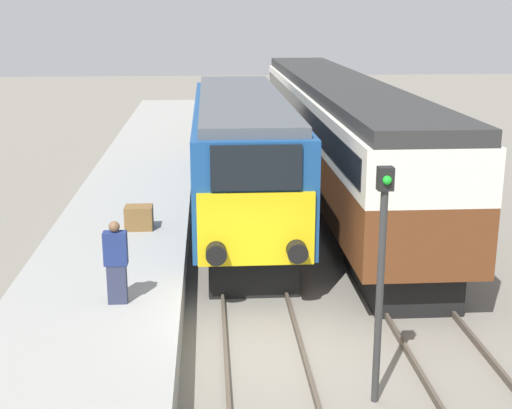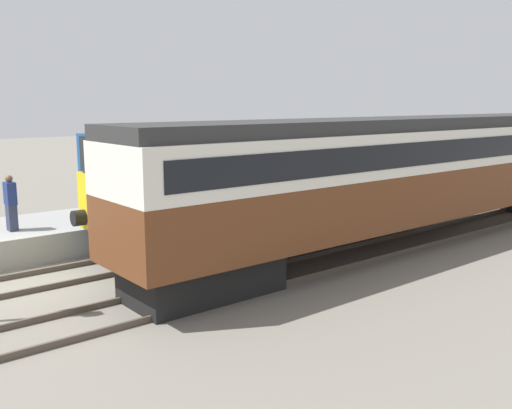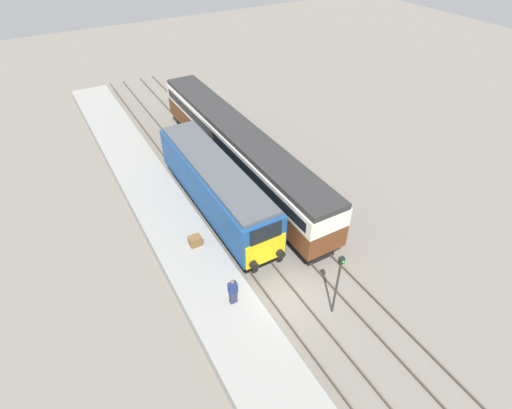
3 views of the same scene
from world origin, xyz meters
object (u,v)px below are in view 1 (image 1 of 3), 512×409
object	(u,v)px
locomotive	(242,154)
passenger_carriage	(336,124)
signal_post	(381,267)
luggage_crate	(139,218)
person_on_platform	(116,263)

from	to	relation	value
locomotive	passenger_carriage	bearing A→B (deg)	45.24
signal_post	luggage_crate	xyz separation A→B (m)	(-4.48, 7.28, -1.22)
passenger_carriage	person_on_platform	size ratio (longest dim) A/B	13.45
luggage_crate	person_on_platform	bearing A→B (deg)	-89.70
locomotive	signal_post	world-z (taller)	signal_post
signal_post	luggage_crate	distance (m)	8.63
passenger_carriage	person_on_platform	distance (m)	12.82
signal_post	luggage_crate	size ratio (longest dim) A/B	5.66
person_on_platform	luggage_crate	xyz separation A→B (m)	(-0.03, 4.80, -0.50)
person_on_platform	signal_post	size ratio (longest dim) A/B	0.41
locomotive	signal_post	size ratio (longest dim) A/B	3.31
locomotive	person_on_platform	distance (m)	8.28
signal_post	passenger_carriage	bearing A→B (deg)	82.93
passenger_carriage	signal_post	world-z (taller)	passenger_carriage
passenger_carriage	signal_post	bearing A→B (deg)	-97.07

